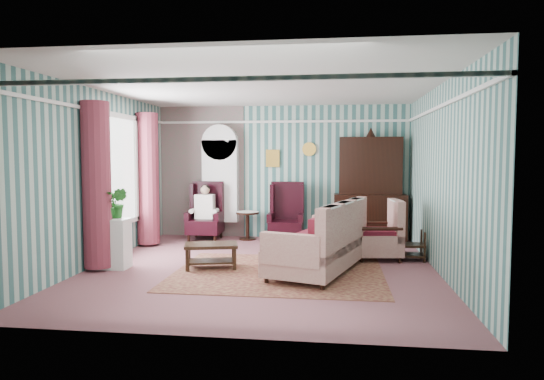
# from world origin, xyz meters

# --- Properties ---
(floor) EXTENTS (6.00, 6.00, 0.00)m
(floor) POSITION_xyz_m (0.00, 0.00, 0.00)
(floor) COLOR #7E4952
(floor) RESTS_ON ground
(room_shell) EXTENTS (5.53, 6.02, 2.91)m
(room_shell) POSITION_xyz_m (-0.62, 0.18, 2.01)
(room_shell) COLOR #35615D
(room_shell) RESTS_ON ground
(bookcase) EXTENTS (0.80, 0.28, 2.24)m
(bookcase) POSITION_xyz_m (-1.35, 2.84, 1.12)
(bookcase) COLOR white
(bookcase) RESTS_ON floor
(dresser_hutch) EXTENTS (1.50, 0.56, 2.36)m
(dresser_hutch) POSITION_xyz_m (1.90, 2.72, 1.18)
(dresser_hutch) COLOR black
(dresser_hutch) RESTS_ON floor
(wingback_left) EXTENTS (0.76, 0.80, 1.25)m
(wingback_left) POSITION_xyz_m (-1.60, 2.45, 0.62)
(wingback_left) COLOR black
(wingback_left) RESTS_ON floor
(wingback_right) EXTENTS (0.76, 0.80, 1.25)m
(wingback_right) POSITION_xyz_m (0.15, 2.45, 0.62)
(wingback_right) COLOR black
(wingback_right) RESTS_ON floor
(seated_woman) EXTENTS (0.44, 0.40, 1.18)m
(seated_woman) POSITION_xyz_m (-1.60, 2.45, 0.59)
(seated_woman) COLOR silver
(seated_woman) RESTS_ON floor
(round_side_table) EXTENTS (0.50, 0.50, 0.60)m
(round_side_table) POSITION_xyz_m (-0.70, 2.60, 0.30)
(round_side_table) COLOR black
(round_side_table) RESTS_ON floor
(nest_table) EXTENTS (0.45, 0.38, 0.54)m
(nest_table) POSITION_xyz_m (2.47, 0.90, 0.27)
(nest_table) COLOR black
(nest_table) RESTS_ON floor
(plant_stand) EXTENTS (0.55, 0.35, 0.80)m
(plant_stand) POSITION_xyz_m (-2.40, -0.30, 0.40)
(plant_stand) COLOR silver
(plant_stand) RESTS_ON floor
(rug) EXTENTS (3.20, 2.60, 0.01)m
(rug) POSITION_xyz_m (0.30, -0.30, 0.01)
(rug) COLOR #53251B
(rug) RESTS_ON floor
(sofa) EXTENTS (1.57, 2.42, 0.92)m
(sofa) POSITION_xyz_m (0.90, -0.10, 0.46)
(sofa) COLOR #B5A38C
(sofa) RESTS_ON floor
(floral_armchair) EXTENTS (0.97, 0.96, 0.88)m
(floral_armchair) POSITION_xyz_m (1.90, 0.94, 0.44)
(floral_armchair) COLOR #C3B697
(floral_armchair) RESTS_ON floor
(coffee_table) EXTENTS (0.93, 0.69, 0.40)m
(coffee_table) POSITION_xyz_m (-0.81, -0.12, 0.20)
(coffee_table) COLOR black
(coffee_table) RESTS_ON floor
(potted_plant_a) EXTENTS (0.45, 0.40, 0.46)m
(potted_plant_a) POSITION_xyz_m (-2.43, -0.38, 1.03)
(potted_plant_a) COLOR #1E571B
(potted_plant_a) RESTS_ON plant_stand
(potted_plant_b) EXTENTS (0.29, 0.24, 0.49)m
(potted_plant_b) POSITION_xyz_m (-2.31, -0.19, 1.04)
(potted_plant_b) COLOR #174C17
(potted_plant_b) RESTS_ON plant_stand
(potted_plant_c) EXTENTS (0.30, 0.30, 0.44)m
(potted_plant_c) POSITION_xyz_m (-2.42, -0.20, 1.02)
(potted_plant_c) COLOR #1D4916
(potted_plant_c) RESTS_ON plant_stand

